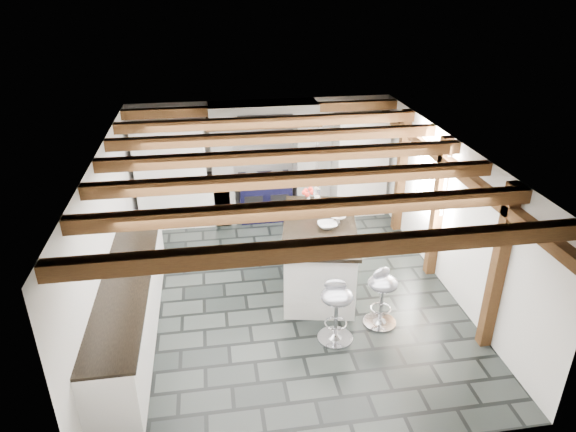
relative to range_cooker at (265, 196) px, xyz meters
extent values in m
plane|color=black|center=(0.00, -2.68, -0.47)|extent=(6.00, 6.00, 0.00)
plane|color=white|center=(0.00, 0.32, 0.68)|extent=(5.00, 0.00, 5.00)
plane|color=white|center=(-2.50, -2.68, 0.68)|extent=(0.00, 6.00, 6.00)
plane|color=white|center=(2.50, -2.68, 0.68)|extent=(0.00, 6.00, 6.00)
plane|color=white|center=(0.00, -2.68, 1.83)|extent=(6.00, 6.00, 0.00)
cube|color=silver|center=(-0.80, 0.02, 0.48)|extent=(0.40, 0.60, 1.90)
cube|color=silver|center=(0.80, 0.02, 0.48)|extent=(0.40, 0.60, 1.90)
cube|color=#573718|center=(0.00, 0.02, 1.52)|extent=(2.10, 0.65, 0.18)
cube|color=silver|center=(0.00, 0.02, 1.68)|extent=(2.00, 0.60, 0.31)
cube|color=black|center=(0.00, -0.30, 1.58)|extent=(1.00, 0.03, 0.22)
cube|color=silver|center=(0.00, -0.31, 1.58)|extent=(0.90, 0.01, 0.14)
cube|color=white|center=(-1.75, 0.02, 0.53)|extent=(1.30, 0.58, 2.00)
cube|color=white|center=(1.90, 0.02, 0.53)|extent=(1.00, 0.58, 2.00)
cube|color=white|center=(-2.20, -3.28, -0.03)|extent=(0.60, 3.80, 0.88)
cube|color=black|center=(-2.20, -3.28, 0.43)|extent=(0.64, 3.80, 0.04)
cube|color=white|center=(-1.05, 0.02, -0.03)|extent=(0.70, 0.60, 0.88)
cube|color=black|center=(-1.05, 0.02, 0.43)|extent=(0.74, 0.64, 0.04)
cube|color=#573718|center=(2.42, -2.68, 1.48)|extent=(0.15, 5.80, 0.14)
plane|color=white|center=(2.48, -2.08, 1.08)|extent=(0.00, 0.90, 0.90)
cube|color=#573718|center=(0.00, -5.28, 1.74)|extent=(5.00, 0.16, 0.16)
cube|color=#573718|center=(0.00, -4.41, 1.74)|extent=(5.00, 0.16, 0.16)
cube|color=#573718|center=(0.00, -3.54, 1.74)|extent=(5.00, 0.16, 0.16)
cube|color=#573718|center=(0.00, -2.68, 1.74)|extent=(5.00, 0.16, 0.16)
cube|color=#573718|center=(0.00, -1.81, 1.74)|extent=(5.00, 0.16, 0.16)
cube|color=#573718|center=(0.00, -0.94, 1.74)|extent=(5.00, 0.16, 0.16)
cube|color=#573718|center=(0.00, -0.08, 1.74)|extent=(5.00, 0.16, 0.16)
cube|color=#573718|center=(2.42, -4.28, 0.68)|extent=(0.15, 0.15, 2.30)
cube|color=#573718|center=(2.42, -2.48, 0.68)|extent=(0.15, 0.15, 2.30)
cube|color=#573718|center=(2.42, -0.88, 0.68)|extent=(0.15, 0.15, 2.30)
cylinder|color=black|center=(0.45, -2.73, 1.46)|extent=(0.01, 0.01, 0.56)
cylinder|color=white|center=(0.45, -2.73, 1.13)|extent=(0.09, 0.09, 0.22)
cylinder|color=black|center=(0.50, -2.43, 1.46)|extent=(0.01, 0.01, 0.56)
cylinder|color=white|center=(0.50, -2.43, 1.13)|extent=(0.09, 0.09, 0.22)
cylinder|color=black|center=(0.55, -2.13, 1.46)|extent=(0.01, 0.01, 0.56)
cylinder|color=white|center=(0.55, -2.13, 1.13)|extent=(0.09, 0.09, 0.22)
cube|color=black|center=(0.00, 0.00, -0.02)|extent=(1.00, 0.60, 0.90)
ellipsoid|color=silver|center=(-0.25, 0.00, 0.46)|extent=(0.28, 0.28, 0.11)
ellipsoid|color=silver|center=(0.25, 0.00, 0.46)|extent=(0.28, 0.28, 0.11)
cylinder|color=silver|center=(0.00, -0.32, 0.35)|extent=(0.95, 0.03, 0.03)
cube|color=black|center=(-0.25, -0.30, -0.02)|extent=(0.35, 0.02, 0.30)
cube|color=black|center=(0.25, -0.30, -0.02)|extent=(0.35, 0.02, 0.30)
cube|color=white|center=(0.55, -2.49, 0.02)|extent=(1.37, 2.15, 0.98)
cube|color=black|center=(0.55, -2.49, 0.54)|extent=(1.47, 2.26, 0.06)
imported|color=white|center=(0.49, -1.91, 0.67)|extent=(0.24, 0.24, 0.21)
ellipsoid|color=red|center=(0.49, -1.91, 0.85)|extent=(0.22, 0.22, 0.13)
cylinder|color=white|center=(0.79, -2.14, 0.67)|extent=(0.13, 0.13, 0.20)
imported|color=white|center=(0.64, -2.62, 0.60)|extent=(0.34, 0.34, 0.07)
cylinder|color=white|center=(0.83, -2.48, 0.62)|extent=(0.06, 0.06, 0.11)
cylinder|color=white|center=(0.83, -2.48, 0.69)|extent=(0.24, 0.24, 0.02)
cylinder|color=#D8B291|center=(0.83, -2.48, 0.73)|extent=(0.19, 0.19, 0.08)
cylinder|color=silver|center=(1.19, -3.66, -0.45)|extent=(0.46, 0.46, 0.03)
cone|color=silver|center=(1.19, -3.66, -0.40)|extent=(0.21, 0.21, 0.08)
cylinder|color=silver|center=(1.19, -3.66, -0.12)|extent=(0.05, 0.05, 0.57)
torus|color=silver|center=(1.19, -3.66, -0.22)|extent=(0.29, 0.29, 0.02)
ellipsoid|color=gray|center=(1.19, -3.66, 0.20)|extent=(0.54, 0.54, 0.19)
ellipsoid|color=gray|center=(1.15, -3.57, 0.30)|extent=(0.31, 0.22, 0.16)
cylinder|color=silver|center=(0.49, -3.89, -0.45)|extent=(0.47, 0.47, 0.03)
cone|color=silver|center=(0.49, -3.89, -0.40)|extent=(0.22, 0.22, 0.09)
cylinder|color=silver|center=(0.49, -3.89, -0.11)|extent=(0.05, 0.05, 0.59)
torus|color=silver|center=(0.49, -3.89, -0.21)|extent=(0.30, 0.30, 0.02)
ellipsoid|color=gray|center=(0.49, -3.89, 0.22)|extent=(0.51, 0.51, 0.19)
ellipsoid|color=gray|center=(0.51, -3.79, 0.33)|extent=(0.32, 0.18, 0.17)
camera|label=1|loc=(-1.00, -9.24, 4.04)|focal=32.00mm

